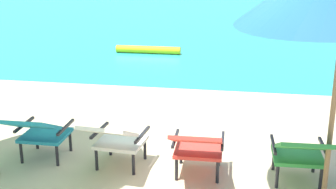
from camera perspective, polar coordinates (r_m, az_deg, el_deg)
name	(u,v)px	position (r m, az deg, el deg)	size (l,w,h in m)	color
ground_plane	(199,79)	(8.96, 3.87, 1.95)	(40.00, 40.00, 0.00)	#CCB78E
ocean_band	(223,21)	(17.06, 6.91, 9.15)	(40.00, 18.00, 0.01)	#28B2B7
swim_buoy	(148,50)	(11.25, -2.51, 5.62)	(0.18, 0.18, 1.60)	yellow
lounge_chair_far_left	(38,131)	(5.45, -15.90, -4.39)	(0.56, 0.88, 0.68)	teal
lounge_chair_near_left	(115,138)	(5.09, -6.63, -5.38)	(0.61, 0.92, 0.68)	silver
lounge_chair_near_right	(198,146)	(4.87, 3.72, -6.38)	(0.56, 0.89, 0.68)	red
lounge_chair_far_right	(301,152)	(4.90, 16.26, -6.92)	(0.57, 0.89, 0.68)	#338E3D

